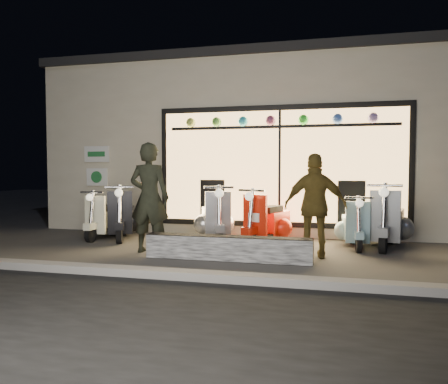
% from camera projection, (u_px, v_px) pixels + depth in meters
% --- Properties ---
extents(ground, '(40.00, 40.00, 0.00)m').
position_uv_depth(ground, '(222.00, 252.00, 7.82)').
color(ground, '#383533').
rests_on(ground, ground).
extents(kerb, '(40.00, 0.25, 0.12)m').
position_uv_depth(kerb, '(186.00, 275.00, 5.88)').
color(kerb, slate).
rests_on(kerb, ground).
extents(shop_building, '(10.20, 6.23, 4.20)m').
position_uv_depth(shop_building, '(264.00, 148.00, 12.54)').
color(shop_building, beige).
rests_on(shop_building, ground).
extents(graffiti_barrier, '(2.74, 0.28, 0.40)m').
position_uv_depth(graffiti_barrier, '(228.00, 248.00, 7.11)').
color(graffiti_barrier, black).
rests_on(graffiti_barrier, ground).
extents(scooter_silver, '(0.87, 1.54, 1.11)m').
position_uv_depth(scooter_silver, '(215.00, 219.00, 9.06)').
color(scooter_silver, black).
rests_on(scooter_silver, ground).
extents(scooter_red, '(0.81, 1.49, 1.07)m').
position_uv_depth(scooter_red, '(269.00, 222.00, 8.67)').
color(scooter_red, black).
rests_on(scooter_red, ground).
extents(scooter_black, '(0.88, 1.52, 1.10)m').
position_uv_depth(scooter_black, '(122.00, 217.00, 9.46)').
color(scooter_black, black).
rests_on(scooter_black, ground).
extents(scooter_cream, '(0.45, 1.38, 0.99)m').
position_uv_depth(scooter_cream, '(108.00, 219.00, 9.54)').
color(scooter_cream, black).
rests_on(scooter_cream, ground).
extents(scooter_blue, '(0.47, 1.33, 0.95)m').
position_uv_depth(scooter_blue, '(354.00, 226.00, 8.43)').
color(scooter_blue, black).
rests_on(scooter_blue, ground).
extents(scooter_grey, '(0.76, 1.65, 1.17)m').
position_uv_depth(scooter_grey, '(388.00, 222.00, 8.40)').
color(scooter_grey, black).
rests_on(scooter_grey, ground).
extents(man, '(0.73, 0.49, 1.96)m').
position_uv_depth(man, '(149.00, 198.00, 7.75)').
color(man, black).
rests_on(man, ground).
extents(woman, '(1.06, 0.50, 1.75)m').
position_uv_depth(woman, '(315.00, 206.00, 7.27)').
color(woman, brown).
rests_on(woman, ground).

